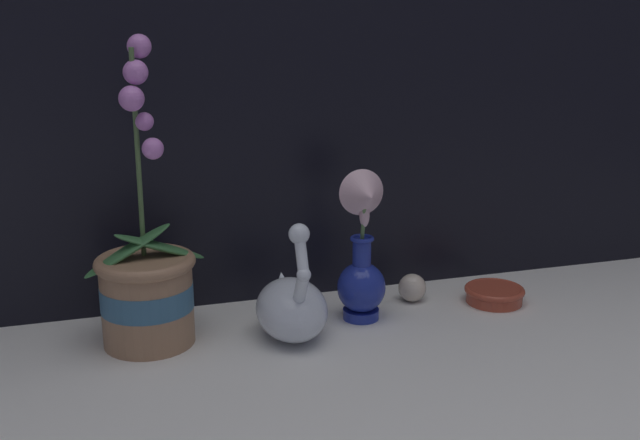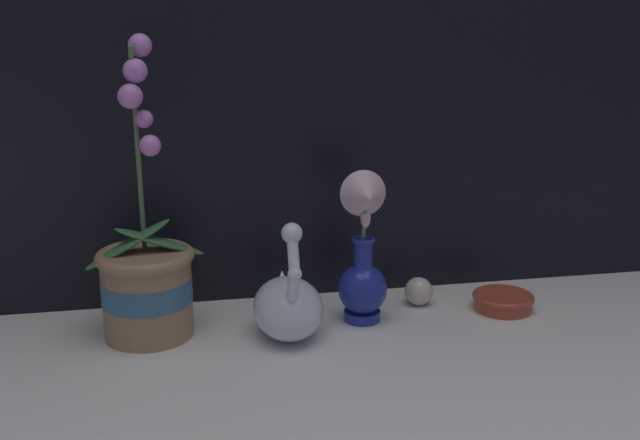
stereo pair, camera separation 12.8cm
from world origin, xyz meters
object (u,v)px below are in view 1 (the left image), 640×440
(swan_figurine, at_px, (291,305))
(blue_vase, at_px, (363,260))
(glass_sphere, at_px, (412,288))
(orchid_potted_plant, at_px, (147,285))
(amber_dish, at_px, (494,293))

(swan_figurine, xyz_separation_m, blue_vase, (0.14, 0.04, 0.06))
(swan_figurine, relative_size, glass_sphere, 4.03)
(orchid_potted_plant, relative_size, blue_vase, 1.83)
(glass_sphere, xyz_separation_m, amber_dish, (0.15, -0.05, -0.01))
(orchid_potted_plant, distance_m, swan_figurine, 0.24)
(orchid_potted_plant, bearing_deg, swan_figurine, -11.65)
(glass_sphere, relative_size, amber_dish, 0.47)
(blue_vase, height_order, glass_sphere, blue_vase)
(glass_sphere, bearing_deg, orchid_potted_plant, -174.79)
(blue_vase, height_order, amber_dish, blue_vase)
(amber_dish, bearing_deg, glass_sphere, 160.80)
(orchid_potted_plant, distance_m, blue_vase, 0.37)
(swan_figurine, height_order, glass_sphere, swan_figurine)
(amber_dish, bearing_deg, orchid_potted_plant, 179.45)
(swan_figurine, relative_size, amber_dish, 1.90)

